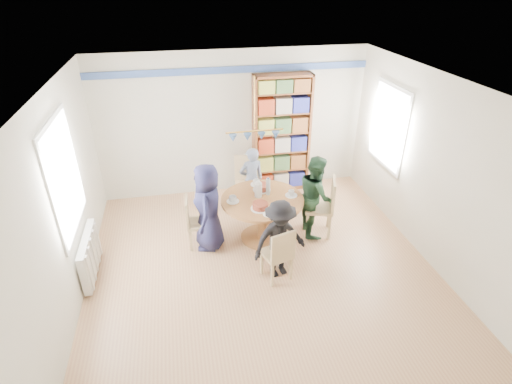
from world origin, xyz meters
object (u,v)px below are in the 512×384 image
object	(u,v)px
chair_left	(194,220)
person_right	(315,195)
person_far	(251,180)
radiator	(90,255)
person_left	(208,207)
chair_far	(247,180)
dining_table	(262,209)
bookshelf	(281,136)
chair_near	(279,253)
person_near	(280,239)
chair_right	(325,204)

from	to	relation	value
chair_left	person_right	world-z (taller)	person_right
person_far	person_right	bearing A→B (deg)	126.37
chair_left	person_far	xyz separation A→B (m)	(1.07, 0.86, 0.15)
radiator	person_left	bearing A→B (deg)	12.16
radiator	chair_far	distance (m)	2.94
dining_table	bookshelf	world-z (taller)	bookshelf
radiator	bookshelf	size ratio (longest dim) A/B	0.44
chair_left	chair_near	bearing A→B (deg)	-44.27
dining_table	person_near	xyz separation A→B (m)	(0.05, -0.90, 0.05)
chair_near	person_right	bearing A→B (deg)	50.54
chair_far	chair_right	bearing A→B (deg)	-46.13
radiator	person_left	distance (m)	1.80
dining_table	chair_right	size ratio (longest dim) A/B	1.30
person_near	person_right	bearing A→B (deg)	35.57
dining_table	person_right	xyz separation A→B (m)	(0.89, 0.03, 0.13)
chair_right	person_near	distance (m)	1.31
person_right	person_far	xyz separation A→B (m)	(-0.89, 0.86, -0.07)
radiator	chair_far	size ratio (longest dim) A/B	1.02
person_far	bookshelf	size ratio (longest dim) A/B	0.54
person_right	bookshelf	size ratio (longest dim) A/B	0.60
radiator	person_near	xyz separation A→B (m)	(2.63, -0.50, 0.25)
chair_left	chair_far	world-z (taller)	chair_far
chair_left	chair_right	bearing A→B (deg)	-2.00
person_near	radiator	bearing A→B (deg)	156.55
chair_right	person_left	distance (m)	1.89
chair_near	radiator	bearing A→B (deg)	166.40
radiator	dining_table	xyz separation A→B (m)	(2.58, 0.40, 0.21)
chair_far	person_left	bearing A→B (deg)	-126.16
dining_table	bookshelf	size ratio (longest dim) A/B	0.57
person_left	person_far	distance (m)	1.26
radiator	person_near	size ratio (longest dim) A/B	0.83
dining_table	chair_right	world-z (taller)	chair_right
person_left	person_near	xyz separation A→B (m)	(0.90, -0.88, -0.11)
person_left	chair_near	bearing A→B (deg)	52.22
chair_left	chair_far	xyz separation A→B (m)	(1.03, 1.05, 0.07)
chair_right	person_left	xyz separation A→B (m)	(-1.88, 0.01, 0.16)
chair_right	chair_near	size ratio (longest dim) A/B	1.18
dining_table	chair_left	size ratio (longest dim) A/B	1.52
chair_right	person_right	distance (m)	0.21
chair_right	chair_left	bearing A→B (deg)	178.00
chair_left	person_far	size ratio (longest dim) A/B	0.69
dining_table	bookshelf	xyz separation A→B (m)	(0.73, 1.64, 0.56)
chair_far	person_near	bearing A→B (deg)	-87.27
person_right	chair_far	bearing A→B (deg)	47.85
chair_near	person_near	world-z (taller)	person_near
radiator	person_right	bearing A→B (deg)	7.14
radiator	person_left	xyz separation A→B (m)	(1.73, 0.37, 0.36)
chair_far	person_near	xyz separation A→B (m)	(0.09, -1.98, 0.06)
person_near	bookshelf	distance (m)	2.68
chair_left	chair_right	xyz separation A→B (m)	(2.10, -0.07, 0.08)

